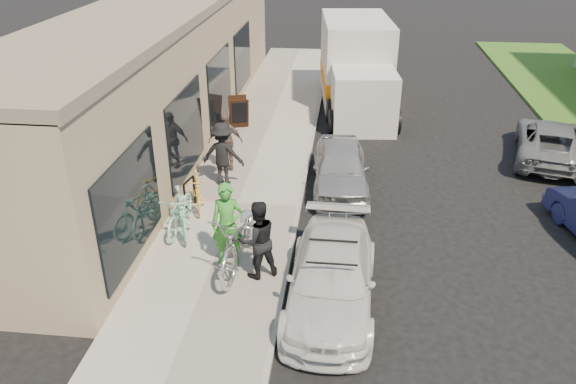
{
  "coord_description": "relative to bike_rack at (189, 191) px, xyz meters",
  "views": [
    {
      "loc": [
        0.65,
        -9.21,
        6.84
      ],
      "look_at": [
        -0.6,
        1.98,
        1.05
      ],
      "focal_mm": 35.0,
      "sensor_mm": 36.0,
      "label": 1
    }
  ],
  "objects": [
    {
      "name": "cruiser_bike_a",
      "position": [
        0.12,
        -1.16,
        0.05
      ],
      "size": [
        1.11,
        1.77,
        1.03
      ],
      "primitive_type": "imported",
      "rotation": [
        0.0,
        0.0,
        0.4
      ],
      "color": "#97E2CC",
      "rests_on": "sidewalk"
    },
    {
      "name": "woman_rider",
      "position": [
        1.43,
        -2.22,
        0.43
      ],
      "size": [
        0.69,
        0.48,
        1.8
      ],
      "primitive_type": "imported",
      "rotation": [
        0.0,
        0.0,
        0.08
      ],
      "color": "#379030",
      "rests_on": "sidewalk"
    },
    {
      "name": "ground",
      "position": [
        3.09,
        -2.62,
        -0.62
      ],
      "size": [
        120.0,
        120.0,
        0.0
      ],
      "primitive_type": "plane",
      "color": "black",
      "rests_on": "ground"
    },
    {
      "name": "man_standing",
      "position": [
        2.11,
        -2.6,
        0.36
      ],
      "size": [
        1.01,
        0.94,
        1.65
      ],
      "primitive_type": "imported",
      "rotation": [
        0.0,
        0.0,
        3.65
      ],
      "color": "black",
      "rests_on": "sidewalk"
    },
    {
      "name": "storefront",
      "position": [
        -2.15,
        5.37,
        1.5
      ],
      "size": [
        3.6,
        20.0,
        4.22
      ],
      "color": "tan",
      "rests_on": "ground"
    },
    {
      "name": "moving_truck",
      "position": [
        3.98,
        8.92,
        0.76
      ],
      "size": [
        3.01,
        6.54,
        3.11
      ],
      "rotation": [
        0.0,
        0.0,
        0.1
      ],
      "color": "beige",
      "rests_on": "ground"
    },
    {
      "name": "cruiser_bike_b",
      "position": [
        0.05,
        -0.99,
        -0.01
      ],
      "size": [
        0.63,
        1.76,
        0.92
      ],
      "primitive_type": "imported",
      "rotation": [
        0.0,
        0.0,
        -0.01
      ],
      "color": "#97E2CC",
      "rests_on": "sidewalk"
    },
    {
      "name": "far_car_gray",
      "position": [
        9.79,
        4.43,
        -0.05
      ],
      "size": [
        2.85,
        4.44,
        1.14
      ],
      "primitive_type": "imported",
      "rotation": [
        0.0,
        0.0,
        2.89
      ],
      "color": "slate",
      "rests_on": "ground"
    },
    {
      "name": "sandwich_board",
      "position": [
        0.13,
        5.71,
        0.05
      ],
      "size": [
        0.78,
        0.79,
        1.01
      ],
      "rotation": [
        0.0,
        0.0,
        0.33
      ],
      "color": "black",
      "rests_on": "sidewalk"
    },
    {
      "name": "curb",
      "position": [
        2.64,
        0.38,
        -0.55
      ],
      "size": [
        0.12,
        34.0,
        0.13
      ],
      "primitive_type": "cube",
      "color": "gray",
      "rests_on": "ground"
    },
    {
      "name": "sidewalk",
      "position": [
        1.09,
        0.38,
        -0.54
      ],
      "size": [
        3.0,
        34.0,
        0.15
      ],
      "primitive_type": "cube",
      "color": "#A19B90",
      "rests_on": "ground"
    },
    {
      "name": "cruiser_bike_c",
      "position": [
        0.18,
        0.05,
        -0.02
      ],
      "size": [
        0.86,
        1.55,
        0.9
      ],
      "primitive_type": "imported",
      "rotation": [
        0.0,
        0.0,
        0.31
      ],
      "color": "yellow",
      "rests_on": "sidewalk"
    },
    {
      "name": "bystander_b",
      "position": [
        0.41,
        2.38,
        0.34
      ],
      "size": [
        1.0,
        0.55,
        1.63
      ],
      "primitive_type": "imported",
      "rotation": [
        0.0,
        0.0,
        0.16
      ],
      "color": "brown",
      "rests_on": "sidewalk"
    },
    {
      "name": "sedan_white",
      "position": [
        3.6,
        -3.14,
        -0.04
      ],
      "size": [
        1.73,
        4.04,
        1.2
      ],
      "rotation": [
        0.0,
        0.0,
        -0.03
      ],
      "color": "silver",
      "rests_on": "ground"
    },
    {
      "name": "bike_rack",
      "position": [
        0.0,
        0.0,
        0.0
      ],
      "size": [
        0.15,
        0.54,
        0.78
      ],
      "rotation": [
        0.0,
        0.0,
        -0.2
      ],
      "color": "black",
      "rests_on": "sidewalk"
    },
    {
      "name": "sedan_silver",
      "position": [
        3.62,
        1.79,
        -0.01
      ],
      "size": [
        1.65,
        3.65,
        1.22
      ],
      "primitive_type": "imported",
      "rotation": [
        0.0,
        0.0,
        0.06
      ],
      "color": "#9C9DA1",
      "rests_on": "ground"
    },
    {
      "name": "bystander_a",
      "position": [
        0.54,
        1.42,
        0.39
      ],
      "size": [
        1.16,
        0.74,
        1.71
      ],
      "primitive_type": "imported",
      "rotation": [
        0.0,
        0.0,
        3.05
      ],
      "color": "black",
      "rests_on": "sidewalk"
    },
    {
      "name": "tandem_bike",
      "position": [
        1.74,
        -2.24,
        0.21
      ],
      "size": [
        1.2,
        2.66,
        1.35
      ],
      "primitive_type": "imported",
      "rotation": [
        0.0,
        0.0,
        -0.12
      ],
      "color": "silver",
      "rests_on": "sidewalk"
    }
  ]
}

